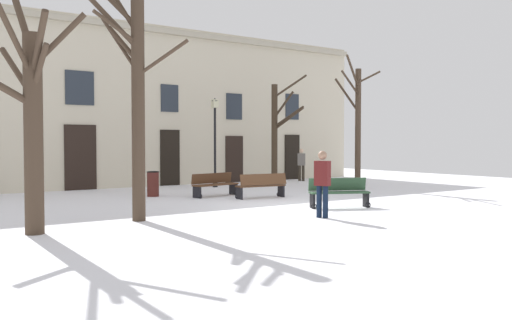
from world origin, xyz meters
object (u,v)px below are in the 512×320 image
(streetlamp, at_px, (215,133))
(bench_back_to_back_left, at_px, (339,192))
(bench_back_to_back_right, at_px, (262,185))
(tree_center, at_px, (277,130))
(tree_right_of_center, at_px, (136,96))
(person_crossing_plaza, at_px, (322,181))
(tree_near_facade, at_px, (357,121))
(litter_bin, at_px, (153,184))
(person_strolling, at_px, (301,163))
(tree_foreground, at_px, (32,116))
(bench_near_lamp, at_px, (215,184))

(streetlamp, xyz_separation_m, bench_back_to_back_left, (-0.53, -8.27, -1.89))
(streetlamp, height_order, bench_back_to_back_left, streetlamp)
(bench_back_to_back_right, bearing_deg, streetlamp, -95.03)
(tree_center, bearing_deg, tree_right_of_center, -144.80)
(bench_back_to_back_right, distance_m, person_crossing_plaza, 5.02)
(tree_near_facade, bearing_deg, litter_bin, 169.85)
(bench_back_to_back_left, bearing_deg, litter_bin, 142.55)
(person_crossing_plaza, height_order, person_strolling, person_crossing_plaza)
(tree_right_of_center, distance_m, streetlamp, 9.88)
(litter_bin, bearing_deg, tree_right_of_center, -117.35)
(tree_center, height_order, person_crossing_plaza, tree_center)
(tree_foreground, relative_size, tree_center, 1.07)
(streetlamp, xyz_separation_m, person_strolling, (5.37, 0.66, -1.46))
(tree_foreground, distance_m, litter_bin, 8.08)
(tree_right_of_center, xyz_separation_m, bench_back_to_back_left, (5.99, -0.88, -2.61))
(bench_back_to_back_left, bearing_deg, person_crossing_plaza, -119.70)
(tree_center, height_order, streetlamp, tree_center)
(person_strolling, bearing_deg, person_crossing_plaza, -84.43)
(bench_back_to_back_right, bearing_deg, person_strolling, -133.04)
(litter_bin, bearing_deg, tree_center, 10.62)
(bench_back_to_back_left, bearing_deg, person_strolling, 80.89)
(tree_right_of_center, bearing_deg, tree_foreground, -167.34)
(streetlamp, distance_m, bench_near_lamp, 4.30)
(tree_center, xyz_separation_m, bench_back_to_back_left, (-3.14, -7.32, -2.00))
(tree_right_of_center, relative_size, person_crossing_plaza, 3.38)
(tree_near_facade, bearing_deg, bench_back_to_back_right, -168.93)
(tree_right_of_center, relative_size, bench_back_to_back_right, 3.16)
(tree_right_of_center, xyz_separation_m, bench_near_lamp, (4.58, 4.06, -2.64))
(tree_near_facade, relative_size, person_strolling, 3.40)
(bench_back_to_back_right, height_order, bench_near_lamp, bench_back_to_back_right)
(tree_right_of_center, height_order, litter_bin, tree_right_of_center)
(tree_near_facade, relative_size, litter_bin, 6.12)
(tree_near_facade, height_order, streetlamp, tree_near_facade)
(bench_near_lamp, bearing_deg, streetlamp, 48.65)
(tree_foreground, distance_m, streetlamp, 12.05)
(tree_center, xyz_separation_m, litter_bin, (-6.42, -1.20, -2.01))
(person_strolling, bearing_deg, litter_bin, -120.39)
(tree_right_of_center, height_order, person_strolling, tree_right_of_center)
(tree_foreground, relative_size, person_crossing_plaza, 3.09)
(litter_bin, height_order, bench_near_lamp, litter_bin)
(tree_foreground, bearing_deg, tree_right_of_center, 12.66)
(tree_foreground, relative_size, bench_near_lamp, 2.76)
(bench_back_to_back_left, height_order, person_crossing_plaza, person_crossing_plaza)
(bench_near_lamp, bearing_deg, tree_near_facade, -14.27)
(litter_bin, relative_size, person_crossing_plaza, 0.52)
(tree_center, height_order, bench_back_to_back_left, tree_center)
(tree_right_of_center, distance_m, bench_near_lamp, 6.67)
(bench_back_to_back_right, distance_m, bench_near_lamp, 1.81)
(tree_near_facade, bearing_deg, tree_center, 129.03)
(person_crossing_plaza, relative_size, person_strolling, 1.06)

